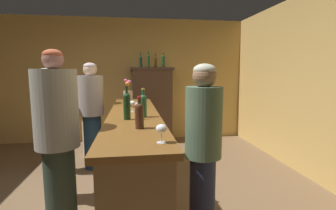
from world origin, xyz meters
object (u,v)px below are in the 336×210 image
at_px(patron_by_cabinet, 48,115).
at_px(wine_bottle_malbec, 127,105).
at_px(wine_bottle_pinot, 143,104).
at_px(bar_counter, 135,155).
at_px(patron_tall, 88,111).
at_px(cheese_plate, 138,104).
at_px(display_bottle_left, 141,61).
at_px(display_cabinet, 152,103).
at_px(display_bottle_midleft, 148,60).
at_px(patron_near_entrance, 58,139).
at_px(wine_glass_mid, 132,104).
at_px(display_bottle_center, 156,62).
at_px(patron_redhead, 92,111).
at_px(flower_arrangement, 128,96).
at_px(patron_in_grey, 54,135).
at_px(bartender, 203,145).
at_px(display_bottle_midright, 163,61).
at_px(wine_bottle_chardonnay, 139,114).
at_px(wine_glass_front, 161,129).

bearing_deg(patron_by_cabinet, wine_bottle_malbec, 8.58).
bearing_deg(wine_bottle_pinot, patron_by_cabinet, 139.46).
height_order(bar_counter, patron_tall, patron_tall).
bearing_deg(cheese_plate, display_bottle_left, 86.24).
relative_size(display_cabinet, display_bottle_midleft, 4.84).
bearing_deg(patron_near_entrance, wine_bottle_pinot, -34.14).
distance_m(wine_glass_mid, display_bottle_center, 2.42).
bearing_deg(patron_redhead, patron_tall, 163.59).
relative_size(wine_glass_mid, display_bottle_midleft, 0.41).
distance_m(bar_counter, patron_near_entrance, 1.07).
distance_m(bar_counter, patron_by_cabinet, 1.60).
bearing_deg(flower_arrangement, display_cabinet, 74.95).
relative_size(wine_bottle_malbec, patron_in_grey, 0.23).
bearing_deg(display_bottle_left, wine_bottle_pinot, -91.55).
xyz_separation_m(display_bottle_midleft, patron_in_grey, (-1.26, -2.41, -0.97)).
bearing_deg(cheese_plate, display_bottle_midleft, 80.31).
bearing_deg(bartender, patron_in_grey, -22.35).
bearing_deg(display_bottle_center, patron_by_cabinet, -139.58).
height_order(bar_counter, display_bottle_midright, display_bottle_midright).
height_order(wine_bottle_chardonnay, display_bottle_midleft, display_bottle_midleft).
bearing_deg(display_bottle_midleft, wine_glass_mid, -98.82).
distance_m(patron_redhead, patron_in_grey, 1.06).
height_order(display_bottle_midright, patron_near_entrance, display_bottle_midright).
distance_m(patron_redhead, patron_by_cabinet, 0.63).
bearing_deg(display_bottle_left, wine_glass_front, -89.88).
bearing_deg(bartender, wine_bottle_chardonnay, -1.25).
distance_m(wine_glass_front, patron_redhead, 2.47).
height_order(wine_bottle_chardonnay, patron_by_cabinet, patron_by_cabinet).
bearing_deg(wine_glass_mid, display_bottle_left, 85.20).
bearing_deg(display_cabinet, patron_by_cabinet, -138.28).
distance_m(flower_arrangement, bartender, 1.68).
height_order(display_bottle_midleft, display_bottle_center, display_bottle_midleft).
distance_m(wine_bottle_malbec, display_bottle_left, 2.86).
height_order(patron_near_entrance, patron_tall, patron_near_entrance).
height_order(wine_bottle_pinot, bartender, bartender).
relative_size(bar_counter, wine_bottle_pinot, 9.70).
relative_size(display_bottle_midleft, patron_tall, 0.22).
distance_m(wine_bottle_pinot, display_bottle_midright, 2.80).
xyz_separation_m(display_bottle_left, patron_in_grey, (-1.10, -2.41, -0.95)).
xyz_separation_m(display_cabinet, patron_redhead, (-1.07, -1.39, 0.07)).
height_order(wine_bottle_chardonnay, patron_tall, patron_tall).
relative_size(wine_bottle_malbec, wine_glass_front, 2.60).
xyz_separation_m(wine_glass_front, display_bottle_midleft, (0.16, 3.70, 0.64)).
bearing_deg(display_bottle_center, patron_tall, -149.06).
relative_size(patron_by_cabinet, bartender, 0.99).
height_order(bar_counter, display_bottle_left, display_bottle_left).
bearing_deg(patron_redhead, cheese_plate, 46.67).
bearing_deg(display_bottle_midleft, bar_counter, -98.03).
bearing_deg(display_cabinet, bar_counter, -99.78).
relative_size(wine_glass_mid, patron_by_cabinet, 0.09).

